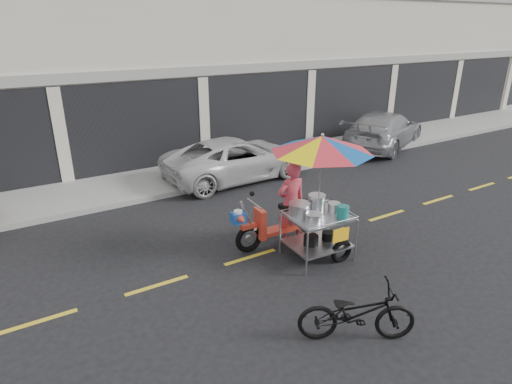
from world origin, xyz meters
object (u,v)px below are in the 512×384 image
white_pickup (236,159)px  near_bicycle (357,313)px  food_vendor_rig (309,178)px  silver_pickup (384,130)px

white_pickup → near_bicycle: (-2.00, -7.40, -0.17)m
white_pickup → food_vendor_rig: food_vendor_rig is taller
food_vendor_rig → silver_pickup: bearing=36.7°
food_vendor_rig → white_pickup: bearing=81.9°
white_pickup → food_vendor_rig: (-0.96, -4.80, 1.00)m
silver_pickup → food_vendor_rig: (-7.62, -5.04, 0.93)m
white_pickup → silver_pickup: bearing=-90.0°
silver_pickup → near_bicycle: bearing=107.1°
white_pickup → food_vendor_rig: size_ratio=1.76×
white_pickup → silver_pickup: size_ratio=0.95×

